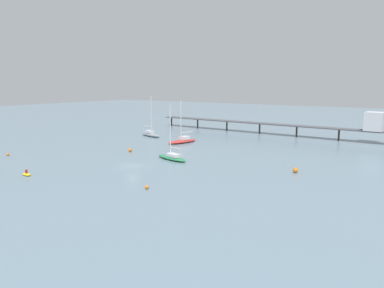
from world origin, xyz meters
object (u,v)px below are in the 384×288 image
dinghy_yellow (27,174)px  mooring_buoy_inner (130,150)px  mooring_buoy_mid (8,154)px  mooring_buoy_outer (147,187)px  sailboat_gray (151,134)px  pier (312,123)px  mooring_buoy_far (295,170)px  sailboat_red (183,140)px  sailboat_green (172,157)px

dinghy_yellow → mooring_buoy_inner: dinghy_yellow is taller
mooring_buoy_mid → mooring_buoy_outer: mooring_buoy_mid is taller
sailboat_gray → mooring_buoy_mid: bearing=-97.9°
mooring_buoy_outer → mooring_buoy_inner: bearing=138.4°
mooring_buoy_mid → mooring_buoy_inner: 25.18m
dinghy_yellow → mooring_buoy_outer: 22.28m
mooring_buoy_mid → mooring_buoy_outer: bearing=-3.2°
sailboat_gray → pier: bearing=30.9°
pier → mooring_buoy_far: (10.49, -42.41, -3.82)m
mooring_buoy_inner → sailboat_red: bearing=82.7°
sailboat_green → mooring_buoy_outer: size_ratio=18.84×
dinghy_yellow → mooring_buoy_far: dinghy_yellow is taller
sailboat_green → mooring_buoy_far: 24.04m
sailboat_gray → mooring_buoy_inner: 24.32m
mooring_buoy_far → sailboat_gray: bearing=158.4°
sailboat_gray → mooring_buoy_outer: (34.99, -41.16, -0.46)m
pier → mooring_buoy_inner: 51.40m
sailboat_green → sailboat_red: size_ratio=1.00×
mooring_buoy_far → sailboat_red: bearing=156.4°
sailboat_red → mooring_buoy_far: bearing=-23.6°
mooring_buoy_mid → mooring_buoy_inner: (17.69, 17.92, 0.10)m
sailboat_red → dinghy_yellow: size_ratio=4.48×
sailboat_gray → dinghy_yellow: sailboat_gray is taller
sailboat_green → mooring_buoy_inner: (-12.93, 1.59, -0.23)m
mooring_buoy_far → mooring_buoy_inner: mooring_buoy_far is taller
pier → mooring_buoy_far: size_ratio=81.25×
sailboat_red → mooring_buoy_far: sailboat_red is taller
mooring_buoy_far → sailboat_green: bearing=-172.4°
pier → dinghy_yellow: bearing=-110.0°
sailboat_gray → sailboat_green: size_ratio=1.06×
sailboat_gray → mooring_buoy_far: bearing=-21.6°
sailboat_red → mooring_buoy_outer: 42.24m
sailboat_red → mooring_buoy_outer: size_ratio=18.86×
sailboat_green → mooring_buoy_inner: sailboat_green is taller
sailboat_gray → mooring_buoy_far: 52.71m
pier → mooring_buoy_far: bearing=-76.1°
mooring_buoy_mid → sailboat_gray: bearing=82.1°
dinghy_yellow → sailboat_green: bearing=63.4°
pier → sailboat_gray: 45.02m
mooring_buoy_mid → sailboat_green: bearing=28.1°
mooring_buoy_mid → mooring_buoy_far: 57.83m
dinghy_yellow → mooring_buoy_inner: (-1.04, 25.30, 0.18)m
sailboat_green → mooring_buoy_mid: bearing=-151.9°
sailboat_red → dinghy_yellow: (-1.08, -42.01, -0.44)m
sailboat_red → dinghy_yellow: 42.02m
pier → dinghy_yellow: (-25.22, -69.31, -4.04)m
dinghy_yellow → mooring_buoy_mid: (-18.73, 7.38, 0.07)m
dinghy_yellow → mooring_buoy_far: (35.71, 26.90, 0.22)m
sailboat_green → sailboat_red: sailboat_red is taller
sailboat_green → mooring_buoy_outer: bearing=-62.2°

